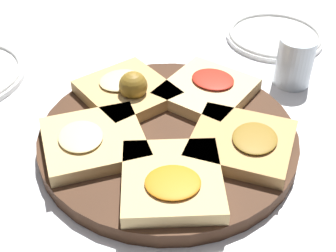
# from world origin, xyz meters

# --- Properties ---
(ground_plane) EXTENTS (3.00, 3.00, 0.00)m
(ground_plane) POSITION_xyz_m (0.00, 0.00, 0.00)
(ground_plane) COLOR white
(serving_board) EXTENTS (0.41, 0.41, 0.03)m
(serving_board) POSITION_xyz_m (0.00, 0.00, 0.01)
(serving_board) COLOR #422819
(serving_board) RESTS_ON ground_plane
(focaccia_slice_0) EXTENTS (0.20, 0.20, 0.06)m
(focaccia_slice_0) POSITION_xyz_m (-0.07, 0.09, 0.04)
(focaccia_slice_0) COLOR tan
(focaccia_slice_0) RESTS_ON serving_board
(focaccia_slice_1) EXTENTS (0.19, 0.18, 0.03)m
(focaccia_slice_1) POSITION_xyz_m (-0.11, -0.04, 0.04)
(focaccia_slice_1) COLOR #DBB775
(focaccia_slice_1) RESTS_ON serving_board
(focaccia_slice_2) EXTENTS (0.15, 0.16, 0.03)m
(focaccia_slice_2) POSITION_xyz_m (0.01, -0.12, 0.04)
(focaccia_slice_2) COLOR #DBB775
(focaccia_slice_2) RESTS_ON serving_board
(focaccia_slice_3) EXTENTS (0.18, 0.17, 0.03)m
(focaccia_slice_3) POSITION_xyz_m (0.11, -0.03, 0.04)
(focaccia_slice_3) COLOR tan
(focaccia_slice_3) RESTS_ON serving_board
(focaccia_slice_4) EXTENTS (0.19, 0.20, 0.03)m
(focaccia_slice_4) POSITION_xyz_m (0.06, 0.10, 0.04)
(focaccia_slice_4) COLOR #E5C689
(focaccia_slice_4) RESTS_ON serving_board
(plate_right) EXTENTS (0.21, 0.21, 0.02)m
(plate_right) POSITION_xyz_m (0.21, 0.36, 0.01)
(plate_right) COLOR white
(plate_right) RESTS_ON ground_plane
(water_glass) EXTENTS (0.07, 0.07, 0.09)m
(water_glass) POSITION_xyz_m (0.22, 0.19, 0.05)
(water_glass) COLOR silver
(water_glass) RESTS_ON ground_plane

